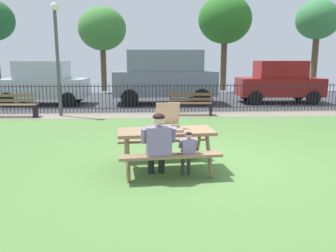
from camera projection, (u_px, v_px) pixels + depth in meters
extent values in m
cube|color=#527C3D|center=(200.00, 146.00, 8.41)|extent=(28.00, 10.79, 0.02)
cube|color=gray|center=(181.00, 115.00, 13.00)|extent=(28.00, 1.40, 0.01)
cube|color=#38383D|center=(172.00, 100.00, 17.60)|extent=(28.00, 7.98, 0.01)
cube|color=#8C6B4D|center=(166.00, 132.00, 6.49)|extent=(1.86, 0.92, 0.06)
cube|color=#8C6B4D|center=(171.00, 156.00, 5.96)|extent=(1.82, 0.44, 0.05)
cube|color=#8C6B4D|center=(161.00, 140.00, 7.13)|extent=(1.82, 0.44, 0.05)
cylinder|color=#8C6B4D|center=(128.00, 159.00, 6.05)|extent=(0.11, 0.44, 0.74)
cylinder|color=#8C6B4D|center=(126.00, 147.00, 6.85)|extent=(0.11, 0.44, 0.74)
cylinder|color=#8C6B4D|center=(209.00, 156.00, 6.27)|extent=(0.11, 0.44, 0.74)
cylinder|color=#8C6B4D|center=(198.00, 145.00, 7.08)|extent=(0.11, 0.44, 0.74)
cube|color=tan|center=(169.00, 130.00, 6.46)|extent=(0.49, 0.49, 0.01)
cube|color=silver|center=(169.00, 130.00, 6.46)|extent=(0.45, 0.45, 0.00)
cube|color=tan|center=(171.00, 131.00, 6.23)|extent=(0.46, 0.05, 0.04)
cube|color=tan|center=(168.00, 126.00, 6.67)|extent=(0.46, 0.05, 0.04)
cube|color=tan|center=(158.00, 129.00, 6.42)|extent=(0.05, 0.46, 0.04)
cube|color=tan|center=(181.00, 128.00, 6.48)|extent=(0.05, 0.46, 0.04)
cube|color=tan|center=(168.00, 113.00, 6.63)|extent=(0.47, 0.17, 0.44)
cylinder|color=#252525|center=(151.00, 162.00, 6.37)|extent=(0.12, 0.12, 0.44)
cylinder|color=#252525|center=(152.00, 152.00, 6.12)|extent=(0.19, 0.43, 0.15)
cylinder|color=#252525|center=(161.00, 161.00, 6.40)|extent=(0.12, 0.12, 0.44)
cylinder|color=#252525|center=(163.00, 151.00, 6.15)|extent=(0.19, 0.43, 0.15)
cube|color=#8C72A5|center=(159.00, 142.00, 5.88)|extent=(0.44, 0.26, 0.52)
cylinder|color=#8C72A5|center=(143.00, 136.00, 5.87)|extent=(0.11, 0.22, 0.31)
cylinder|color=#8C72A5|center=(173.00, 135.00, 5.95)|extent=(0.11, 0.22, 0.31)
sphere|color=beige|center=(159.00, 120.00, 5.83)|extent=(0.21, 0.21, 0.21)
ellipsoid|color=black|center=(159.00, 117.00, 5.81)|extent=(0.21, 0.20, 0.12)
cylinder|color=#363636|center=(183.00, 163.00, 6.27)|extent=(0.07, 0.07, 0.44)
cylinder|color=#363636|center=(184.00, 152.00, 6.11)|extent=(0.10, 0.24, 0.08)
cylinder|color=#363636|center=(189.00, 163.00, 6.29)|extent=(0.07, 0.07, 0.44)
cylinder|color=#363636|center=(190.00, 152.00, 6.13)|extent=(0.10, 0.24, 0.08)
cube|color=#8C72A5|center=(189.00, 147.00, 5.98)|extent=(0.24, 0.14, 0.29)
cylinder|color=#8C72A5|center=(180.00, 144.00, 5.98)|extent=(0.06, 0.12, 0.17)
cylinder|color=#8C72A5|center=(196.00, 143.00, 6.02)|extent=(0.06, 0.12, 0.17)
sphere|color=tan|center=(189.00, 135.00, 5.95)|extent=(0.12, 0.12, 0.12)
ellipsoid|color=black|center=(189.00, 134.00, 5.94)|extent=(0.12, 0.11, 0.07)
cylinder|color=black|center=(179.00, 86.00, 13.49)|extent=(22.51, 0.03, 0.03)
cylinder|color=black|center=(179.00, 108.00, 13.65)|extent=(22.51, 0.03, 0.03)
cylinder|color=black|center=(2.00, 99.00, 13.15)|extent=(0.02, 0.02, 1.12)
cylinder|color=black|center=(6.00, 99.00, 13.16)|extent=(0.02, 0.02, 1.12)
cylinder|color=black|center=(10.00, 99.00, 13.17)|extent=(0.02, 0.02, 1.12)
cylinder|color=black|center=(13.00, 99.00, 13.18)|extent=(0.02, 0.02, 1.12)
cylinder|color=black|center=(17.00, 99.00, 13.19)|extent=(0.02, 0.02, 1.12)
cylinder|color=black|center=(21.00, 99.00, 13.20)|extent=(0.02, 0.02, 1.12)
cylinder|color=black|center=(25.00, 99.00, 13.21)|extent=(0.02, 0.02, 1.12)
cylinder|color=black|center=(28.00, 99.00, 13.22)|extent=(0.02, 0.02, 1.12)
cylinder|color=black|center=(32.00, 99.00, 13.22)|extent=(0.02, 0.02, 1.12)
cylinder|color=black|center=(36.00, 99.00, 13.23)|extent=(0.02, 0.02, 1.12)
cylinder|color=black|center=(40.00, 99.00, 13.24)|extent=(0.02, 0.02, 1.12)
cylinder|color=black|center=(43.00, 99.00, 13.25)|extent=(0.02, 0.02, 1.12)
cylinder|color=black|center=(47.00, 99.00, 13.26)|extent=(0.02, 0.02, 1.12)
cylinder|color=black|center=(51.00, 99.00, 13.27)|extent=(0.02, 0.02, 1.12)
cylinder|color=black|center=(54.00, 99.00, 13.28)|extent=(0.02, 0.02, 1.12)
cylinder|color=black|center=(58.00, 99.00, 13.29)|extent=(0.02, 0.02, 1.12)
cylinder|color=black|center=(62.00, 99.00, 13.29)|extent=(0.02, 0.02, 1.12)
cylinder|color=black|center=(66.00, 99.00, 13.30)|extent=(0.02, 0.02, 1.12)
cylinder|color=black|center=(69.00, 99.00, 13.31)|extent=(0.02, 0.02, 1.12)
cylinder|color=black|center=(73.00, 99.00, 13.32)|extent=(0.02, 0.02, 1.12)
cylinder|color=black|center=(77.00, 99.00, 13.33)|extent=(0.02, 0.02, 1.12)
cylinder|color=black|center=(80.00, 99.00, 13.34)|extent=(0.02, 0.02, 1.12)
cylinder|color=black|center=(84.00, 98.00, 13.35)|extent=(0.02, 0.02, 1.12)
cylinder|color=black|center=(88.00, 98.00, 13.36)|extent=(0.02, 0.02, 1.12)
cylinder|color=black|center=(91.00, 98.00, 13.36)|extent=(0.02, 0.02, 1.12)
cylinder|color=black|center=(95.00, 98.00, 13.37)|extent=(0.02, 0.02, 1.12)
cylinder|color=black|center=(99.00, 98.00, 13.38)|extent=(0.02, 0.02, 1.12)
cylinder|color=black|center=(102.00, 98.00, 13.39)|extent=(0.02, 0.02, 1.12)
cylinder|color=black|center=(106.00, 98.00, 13.40)|extent=(0.02, 0.02, 1.12)
cylinder|color=black|center=(109.00, 98.00, 13.41)|extent=(0.02, 0.02, 1.12)
cylinder|color=black|center=(113.00, 98.00, 13.42)|extent=(0.02, 0.02, 1.12)
cylinder|color=black|center=(117.00, 98.00, 13.42)|extent=(0.02, 0.02, 1.12)
cylinder|color=black|center=(120.00, 98.00, 13.43)|extent=(0.02, 0.02, 1.12)
cylinder|color=black|center=(124.00, 98.00, 13.44)|extent=(0.02, 0.02, 1.12)
cylinder|color=black|center=(128.00, 98.00, 13.45)|extent=(0.02, 0.02, 1.12)
cylinder|color=black|center=(131.00, 98.00, 13.46)|extent=(0.02, 0.02, 1.12)
cylinder|color=black|center=(135.00, 98.00, 13.47)|extent=(0.02, 0.02, 1.12)
cylinder|color=black|center=(138.00, 98.00, 13.48)|extent=(0.02, 0.02, 1.12)
cylinder|color=black|center=(142.00, 98.00, 13.49)|extent=(0.02, 0.02, 1.12)
cylinder|color=black|center=(146.00, 98.00, 13.49)|extent=(0.02, 0.02, 1.12)
cylinder|color=black|center=(149.00, 98.00, 13.50)|extent=(0.02, 0.02, 1.12)
cylinder|color=black|center=(153.00, 98.00, 13.51)|extent=(0.02, 0.02, 1.12)
cylinder|color=black|center=(156.00, 98.00, 13.52)|extent=(0.02, 0.02, 1.12)
cylinder|color=black|center=(160.00, 98.00, 13.53)|extent=(0.02, 0.02, 1.12)
cylinder|color=black|center=(163.00, 98.00, 13.54)|extent=(0.02, 0.02, 1.12)
cylinder|color=black|center=(167.00, 98.00, 13.55)|extent=(0.02, 0.02, 1.12)
cylinder|color=black|center=(171.00, 98.00, 13.56)|extent=(0.02, 0.02, 1.12)
cylinder|color=black|center=(174.00, 98.00, 13.56)|extent=(0.02, 0.02, 1.12)
cylinder|color=black|center=(178.00, 98.00, 13.57)|extent=(0.02, 0.02, 1.12)
cylinder|color=black|center=(181.00, 98.00, 13.58)|extent=(0.02, 0.02, 1.12)
cylinder|color=black|center=(185.00, 98.00, 13.59)|extent=(0.02, 0.02, 1.12)
cylinder|color=black|center=(188.00, 98.00, 13.60)|extent=(0.02, 0.02, 1.12)
cylinder|color=black|center=(192.00, 98.00, 13.61)|extent=(0.02, 0.02, 1.12)
cylinder|color=black|center=(195.00, 98.00, 13.62)|extent=(0.02, 0.02, 1.12)
cylinder|color=black|center=(199.00, 98.00, 13.63)|extent=(0.02, 0.02, 1.12)
cylinder|color=black|center=(202.00, 98.00, 13.63)|extent=(0.02, 0.02, 1.12)
cylinder|color=black|center=(206.00, 98.00, 13.64)|extent=(0.02, 0.02, 1.12)
cylinder|color=black|center=(209.00, 98.00, 13.65)|extent=(0.02, 0.02, 1.12)
cylinder|color=black|center=(213.00, 98.00, 13.66)|extent=(0.02, 0.02, 1.12)
cylinder|color=black|center=(216.00, 98.00, 13.67)|extent=(0.02, 0.02, 1.12)
cylinder|color=black|center=(220.00, 98.00, 13.68)|extent=(0.02, 0.02, 1.12)
cylinder|color=black|center=(223.00, 97.00, 13.69)|extent=(0.02, 0.02, 1.12)
cylinder|color=black|center=(227.00, 97.00, 13.70)|extent=(0.02, 0.02, 1.12)
cylinder|color=black|center=(230.00, 97.00, 13.70)|extent=(0.02, 0.02, 1.12)
cylinder|color=black|center=(234.00, 97.00, 13.71)|extent=(0.02, 0.02, 1.12)
cylinder|color=black|center=(237.00, 97.00, 13.72)|extent=(0.02, 0.02, 1.12)
cylinder|color=black|center=(241.00, 97.00, 13.73)|extent=(0.02, 0.02, 1.12)
cylinder|color=black|center=(244.00, 97.00, 13.74)|extent=(0.02, 0.02, 1.12)
cylinder|color=black|center=(248.00, 97.00, 13.75)|extent=(0.02, 0.02, 1.12)
cylinder|color=black|center=(251.00, 97.00, 13.76)|extent=(0.02, 0.02, 1.12)
cylinder|color=black|center=(255.00, 97.00, 13.77)|extent=(0.02, 0.02, 1.12)
cylinder|color=black|center=(258.00, 97.00, 13.77)|extent=(0.02, 0.02, 1.12)
cylinder|color=black|center=(261.00, 97.00, 13.78)|extent=(0.02, 0.02, 1.12)
cylinder|color=black|center=(265.00, 97.00, 13.79)|extent=(0.02, 0.02, 1.12)
cylinder|color=black|center=(268.00, 97.00, 13.80)|extent=(0.02, 0.02, 1.12)
cylinder|color=black|center=(272.00, 97.00, 13.81)|extent=(0.02, 0.02, 1.12)
cylinder|color=black|center=(275.00, 97.00, 13.82)|extent=(0.02, 0.02, 1.12)
cylinder|color=black|center=(279.00, 97.00, 13.83)|extent=(0.02, 0.02, 1.12)
cylinder|color=black|center=(282.00, 97.00, 13.84)|extent=(0.02, 0.02, 1.12)
cylinder|color=black|center=(285.00, 97.00, 13.84)|extent=(0.02, 0.02, 1.12)
cylinder|color=black|center=(289.00, 97.00, 13.85)|extent=(0.02, 0.02, 1.12)
cylinder|color=black|center=(292.00, 97.00, 13.86)|extent=(0.02, 0.02, 1.12)
cylinder|color=black|center=(296.00, 97.00, 13.87)|extent=(0.02, 0.02, 1.12)
cylinder|color=black|center=(299.00, 97.00, 13.88)|extent=(0.02, 0.02, 1.12)
cylinder|color=black|center=(302.00, 97.00, 13.89)|extent=(0.02, 0.02, 1.12)
cylinder|color=black|center=(306.00, 97.00, 13.90)|extent=(0.02, 0.02, 1.12)
cylinder|color=black|center=(309.00, 97.00, 13.91)|extent=(0.02, 0.02, 1.12)
cylinder|color=black|center=(312.00, 97.00, 13.91)|extent=(0.02, 0.02, 1.12)
cylinder|color=black|center=(316.00, 97.00, 13.92)|extent=(0.02, 0.02, 1.12)
cylinder|color=black|center=(319.00, 97.00, 13.93)|extent=(0.02, 0.02, 1.12)
cylinder|color=black|center=(323.00, 97.00, 13.94)|extent=(0.02, 0.02, 1.12)
cylinder|color=black|center=(326.00, 97.00, 13.95)|extent=(0.02, 0.02, 1.12)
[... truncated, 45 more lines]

